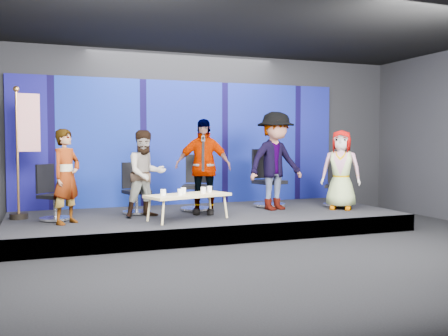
{
  "coord_description": "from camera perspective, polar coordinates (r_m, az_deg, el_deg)",
  "views": [
    {
      "loc": [
        -2.88,
        -6.27,
        1.62
      ],
      "look_at": [
        0.31,
        2.4,
        1.14
      ],
      "focal_mm": 40.0,
      "sensor_mm": 36.0,
      "label": 1
    }
  ],
  "objects": [
    {
      "name": "ground",
      "position": [
        7.09,
        4.39,
        -10.22
      ],
      "size": [
        10.0,
        10.0,
        0.0
      ],
      "primitive_type": "plane",
      "color": "black",
      "rests_on": "ground"
    },
    {
      "name": "chair_e",
      "position": [
        10.54,
        12.73,
        -2.54
      ],
      "size": [
        0.76,
        0.76,
        0.96
      ],
      "rotation": [
        0.0,
        0.0,
        -0.66
      ],
      "color": "silver",
      "rests_on": "riser"
    },
    {
      "name": "panelist_b",
      "position": [
        8.84,
        -8.93,
        -0.65
      ],
      "size": [
        0.85,
        0.72,
        1.53
      ],
      "primitive_type": "imported",
      "rotation": [
        0.0,
        0.0,
        0.21
      ],
      "color": "black",
      "rests_on": "riser"
    },
    {
      "name": "panelist_d",
      "position": [
        9.71,
        5.91,
        0.8
      ],
      "size": [
        1.35,
        0.96,
        1.9
      ],
      "primitive_type": "imported",
      "rotation": [
        0.0,
        0.0,
        0.23
      ],
      "color": "black",
      "rests_on": "riser"
    },
    {
      "name": "room_walls",
      "position": [
        6.95,
        4.47,
        9.69
      ],
      "size": [
        10.02,
        8.02,
        3.51
      ],
      "color": "black",
      "rests_on": "ground"
    },
    {
      "name": "panelist_e",
      "position": [
        10.02,
        13.22,
        -0.19
      ],
      "size": [
        0.9,
        0.86,
        1.55
      ],
      "primitive_type": "imported",
      "rotation": [
        0.0,
        0.0,
        -0.66
      ],
      "color": "black",
      "rests_on": "riser"
    },
    {
      "name": "mug_c",
      "position": [
        8.54,
        -4.67,
        -2.59
      ],
      "size": [
        0.09,
        0.09,
        0.11
      ],
      "primitive_type": "cylinder",
      "color": "white",
      "rests_on": "coffee_table"
    },
    {
      "name": "mug_b",
      "position": [
        8.28,
        -5.02,
        -2.77
      ],
      "size": [
        0.09,
        0.09,
        0.11
      ],
      "primitive_type": "cylinder",
      "color": "white",
      "rests_on": "coffee_table"
    },
    {
      "name": "chair_a",
      "position": [
        8.88,
        -18.98,
        -3.69
      ],
      "size": [
        0.75,
        0.75,
        0.94
      ],
      "rotation": [
        0.0,
        0.0,
        0.79
      ],
      "color": "silver",
      "rests_on": "riser"
    },
    {
      "name": "flag_stand",
      "position": [
        9.19,
        -21.83,
        2.04
      ],
      "size": [
        0.52,
        0.3,
        2.27
      ],
      "rotation": [
        0.0,
        0.0,
        0.11
      ],
      "color": "black",
      "rests_on": "riser"
    },
    {
      "name": "panelist_a",
      "position": [
        8.4,
        -17.57,
        -0.93
      ],
      "size": [
        0.65,
        0.65,
        1.53
      ],
      "primitive_type": "imported",
      "rotation": [
        0.0,
        0.0,
        0.79
      ],
      "color": "black",
      "rests_on": "riser"
    },
    {
      "name": "mug_e",
      "position": [
        8.78,
        -1.68,
        -2.43
      ],
      "size": [
        0.09,
        0.09,
        0.11
      ],
      "primitive_type": "cylinder",
      "color": "white",
      "rests_on": "coffee_table"
    },
    {
      "name": "backdrop",
      "position": [
        10.62,
        -4.49,
        2.88
      ],
      "size": [
        7.0,
        0.08,
        2.6
      ],
      "primitive_type": "cube",
      "color": "#0E064D",
      "rests_on": "riser"
    },
    {
      "name": "coffee_table",
      "position": [
        8.48,
        -4.14,
        -3.23
      ],
      "size": [
        1.53,
        0.98,
        0.44
      ],
      "rotation": [
        0.0,
        0.0,
        0.29
      ],
      "color": "tan",
      "rests_on": "riser"
    },
    {
      "name": "panelist_c",
      "position": [
        9.11,
        -2.43,
        0.17
      ],
      "size": [
        1.1,
        0.79,
        1.74
      ],
      "primitive_type": "imported",
      "rotation": [
        0.0,
        0.0,
        -0.4
      ],
      "color": "black",
      "rests_on": "riser"
    },
    {
      "name": "chair_c",
      "position": [
        9.63,
        -3.21,
        -2.76
      ],
      "size": [
        0.79,
        0.79,
        1.07
      ],
      "rotation": [
        0.0,
        0.0,
        -0.4
      ],
      "color": "silver",
      "rests_on": "riser"
    },
    {
      "name": "riser",
      "position": [
        9.35,
        -2.03,
        -6.05
      ],
      "size": [
        7.0,
        3.0,
        0.3
      ],
      "primitive_type": "cube",
      "color": "black",
      "rests_on": "ground"
    },
    {
      "name": "mug_a",
      "position": [
        8.23,
        -6.97,
        -2.81
      ],
      "size": [
        0.09,
        0.09,
        0.11
      ],
      "primitive_type": "cylinder",
      "color": "white",
      "rests_on": "coffee_table"
    },
    {
      "name": "chair_b",
      "position": [
        9.34,
        -10.08,
        -3.26
      ],
      "size": [
        0.63,
        0.63,
        0.94
      ],
      "rotation": [
        0.0,
        0.0,
        0.21
      ],
      "color": "silver",
      "rests_on": "riser"
    },
    {
      "name": "chair_d",
      "position": [
        10.23,
        5.02,
        -2.25
      ],
      "size": [
        0.79,
        0.79,
        1.17
      ],
      "rotation": [
        0.0,
        0.0,
        0.23
      ],
      "color": "silver",
      "rests_on": "riser"
    },
    {
      "name": "mug_d",
      "position": [
        8.59,
        -2.38,
        -2.55
      ],
      "size": [
        0.09,
        0.09,
        0.11
      ],
      "primitive_type": "cylinder",
      "color": "white",
      "rests_on": "coffee_table"
    }
  ]
}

